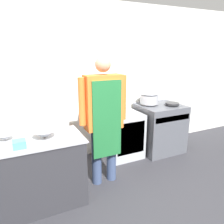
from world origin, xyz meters
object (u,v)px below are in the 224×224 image
object	(u,v)px
fridge_unit	(123,135)
person_cook	(104,114)
stove	(159,128)
stock_pot	(149,98)
plastic_tub	(19,144)
mixing_bowl	(45,134)
saute_pan	(172,104)

from	to	relation	value
fridge_unit	person_cook	size ratio (longest dim) A/B	0.45
stove	stock_pot	size ratio (longest dim) A/B	2.75
plastic_tub	fridge_unit	bearing A→B (deg)	26.16
stove	plastic_tub	world-z (taller)	plastic_tub
stove	fridge_unit	bearing A→B (deg)	173.66
fridge_unit	stock_pot	bearing A→B (deg)	4.30
mixing_bowl	person_cook	bearing A→B (deg)	6.29
person_cook	fridge_unit	bearing A→B (deg)	43.69
fridge_unit	saute_pan	xyz separation A→B (m)	(0.91, -0.21, 0.53)
stove	mixing_bowl	world-z (taller)	mixing_bowl
person_cook	stock_pot	xyz separation A→B (m)	(1.21, 0.65, -0.02)
stock_pot	person_cook	bearing A→B (deg)	-151.59
mixing_bowl	stock_pot	bearing A→B (deg)	20.18
saute_pan	fridge_unit	bearing A→B (deg)	167.18
mixing_bowl	stove	bearing A→B (deg)	15.65
stove	person_cook	xyz separation A→B (m)	(-1.39, -0.53, 0.60)
stove	plastic_tub	distance (m)	2.66
saute_pan	person_cook	bearing A→B (deg)	-165.40
stock_pot	saute_pan	world-z (taller)	stock_pot
fridge_unit	saute_pan	bearing A→B (deg)	-12.82
plastic_tub	saute_pan	size ratio (longest dim) A/B	0.55
person_cook	mixing_bowl	size ratio (longest dim) A/B	6.59
saute_pan	plastic_tub	bearing A→B (deg)	-166.25
stove	mixing_bowl	bearing A→B (deg)	-164.35
mixing_bowl	stock_pot	xyz separation A→B (m)	(2.03, 0.74, 0.12)
stove	fridge_unit	xyz separation A→B (m)	(-0.75, 0.08, -0.04)
plastic_tub	stock_pot	xyz separation A→B (m)	(2.32, 0.90, 0.12)
stove	person_cook	distance (m)	1.60
saute_pan	stove	bearing A→B (deg)	142.36
stove	person_cook	world-z (taller)	person_cook
mixing_bowl	stock_pot	world-z (taller)	stock_pot
mixing_bowl	plastic_tub	bearing A→B (deg)	-151.74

